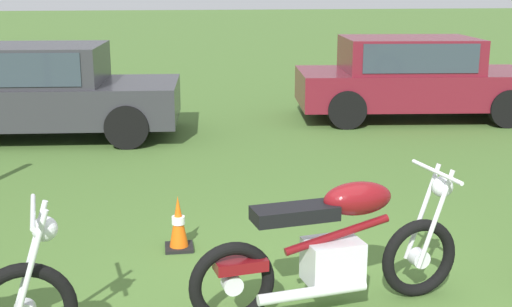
{
  "coord_description": "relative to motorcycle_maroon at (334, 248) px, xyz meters",
  "views": [
    {
      "loc": [
        -1.16,
        -4.11,
        2.32
      ],
      "look_at": [
        -0.29,
        1.85,
        0.79
      ],
      "focal_mm": 46.73,
      "sensor_mm": 36.0,
      "label": 1
    }
  ],
  "objects": [
    {
      "name": "car_burgundy",
      "position": [
        3.21,
        6.83,
        0.31
      ],
      "size": [
        4.27,
        2.23,
        1.43
      ],
      "rotation": [
        0.0,
        0.0,
        -0.11
      ],
      "color": "maroon",
      "rests_on": "ground"
    },
    {
      "name": "motorcycle_maroon",
      "position": [
        0.0,
        0.0,
        0.0
      ],
      "size": [
        2.08,
        0.75,
        1.02
      ],
      "rotation": [
        0.0,
        0.0,
        0.17
      ],
      "color": "black",
      "rests_on": "ground"
    },
    {
      "name": "traffic_cone",
      "position": [
        -1.08,
        1.32,
        -0.26
      ],
      "size": [
        0.25,
        0.25,
        0.5
      ],
      "color": "#EA590F",
      "rests_on": "ground"
    },
    {
      "name": "car_charcoal",
      "position": [
        -3.17,
        6.26,
        0.31
      ],
      "size": [
        4.51,
        2.22,
        1.43
      ],
      "rotation": [
        0.0,
        0.0,
        -0.08
      ],
      "color": "#2D2D33",
      "rests_on": "ground"
    }
  ]
}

